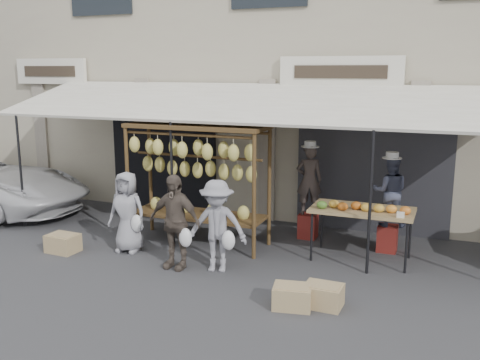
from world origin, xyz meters
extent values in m
plane|color=#2D2D30|center=(0.00, 0.00, 0.00)|extent=(90.00, 90.00, 0.00)
cube|color=tan|center=(0.00, 6.50, 3.50)|extent=(24.00, 6.00, 7.00)
cube|color=#232328|center=(2.20, 3.46, 1.25)|extent=(3.00, 0.10, 2.50)
cube|color=black|center=(-2.50, 3.46, 1.25)|extent=(2.60, 0.10, 2.50)
cube|color=silver|center=(1.50, 3.40, 3.15)|extent=(2.40, 0.10, 0.60)
cube|color=silver|center=(-5.50, 3.40, 3.15)|extent=(2.00, 0.10, 0.60)
cube|color=white|center=(0.00, 2.30, 2.60)|extent=(10.00, 2.34, 0.63)
cylinder|color=black|center=(-4.50, 1.15, 1.15)|extent=(0.05, 0.05, 2.30)
cylinder|color=black|center=(-1.00, 1.15, 1.15)|extent=(0.05, 0.05, 2.30)
cylinder|color=black|center=(2.50, 1.15, 1.15)|extent=(0.05, 0.05, 2.30)
cylinder|color=#4A3218|center=(-1.92, 1.11, 1.10)|extent=(0.07, 0.07, 2.20)
cylinder|color=#4A3218|center=(0.58, 1.11, 1.10)|extent=(0.07, 0.07, 2.20)
cylinder|color=#4A3218|center=(-1.92, 1.91, 1.10)|extent=(0.07, 0.07, 2.20)
cylinder|color=#4A3218|center=(0.58, 1.91, 1.10)|extent=(0.07, 0.07, 2.20)
cube|color=#4A3218|center=(-0.67, 1.51, 2.20)|extent=(2.60, 0.90, 0.07)
cylinder|color=#4A3218|center=(-0.67, 1.16, 2.08)|extent=(2.50, 0.05, 0.05)
cylinder|color=#4A3218|center=(-0.67, 1.86, 2.08)|extent=(2.50, 0.05, 0.05)
cylinder|color=#4A3218|center=(-0.67, 1.51, 1.65)|extent=(2.50, 0.05, 0.05)
cube|color=#4A3218|center=(-0.67, 1.51, 0.55)|extent=(2.50, 0.80, 0.05)
ellipsoid|color=#F1ED6D|center=(-1.77, 1.16, 1.86)|extent=(0.20, 0.18, 0.30)
ellipsoid|color=#F1ED6D|center=(-1.52, 1.31, 1.82)|extent=(0.20, 0.18, 0.30)
ellipsoid|color=#F1ED6D|center=(-1.28, 1.16, 1.83)|extent=(0.20, 0.18, 0.30)
ellipsoid|color=#F1ED6D|center=(-1.03, 1.31, 1.82)|extent=(0.20, 0.18, 0.30)
ellipsoid|color=#F1ED6D|center=(-0.79, 1.16, 1.81)|extent=(0.20, 0.18, 0.30)
ellipsoid|color=#F1ED6D|center=(-0.55, 1.31, 1.85)|extent=(0.20, 0.18, 0.30)
ellipsoid|color=#F1ED6D|center=(-0.30, 1.16, 1.80)|extent=(0.20, 0.18, 0.30)
ellipsoid|color=#F1ED6D|center=(-0.06, 1.31, 1.83)|extent=(0.20, 0.18, 0.30)
ellipsoid|color=#F1ED6D|center=(0.19, 1.16, 1.81)|extent=(0.20, 0.18, 0.30)
ellipsoid|color=#F1ED6D|center=(0.43, 1.31, 1.81)|extent=(0.20, 0.18, 0.30)
ellipsoid|color=#F1ED6D|center=(-1.72, 1.51, 1.45)|extent=(0.20, 0.18, 0.30)
ellipsoid|color=#F1ED6D|center=(-1.46, 1.51, 1.45)|extent=(0.20, 0.18, 0.30)
ellipsoid|color=#F1ED6D|center=(-1.19, 1.51, 1.40)|extent=(0.20, 0.18, 0.30)
ellipsoid|color=#F1ED6D|center=(-0.93, 1.51, 1.40)|extent=(0.20, 0.18, 0.30)
ellipsoid|color=#F1ED6D|center=(-0.67, 1.51, 1.39)|extent=(0.20, 0.18, 0.30)
ellipsoid|color=#F1ED6D|center=(-0.41, 1.51, 1.44)|extent=(0.20, 0.18, 0.30)
ellipsoid|color=#F1ED6D|center=(-0.14, 1.51, 1.40)|extent=(0.20, 0.18, 0.30)
ellipsoid|color=#F1ED6D|center=(0.12, 1.51, 1.40)|extent=(0.20, 0.18, 0.30)
ellipsoid|color=#F1ED6D|center=(0.38, 1.51, 1.39)|extent=(0.20, 0.18, 0.30)
cube|color=#A38B56|center=(2.30, 1.75, 0.88)|extent=(1.70, 0.90, 0.05)
cylinder|color=black|center=(1.53, 1.38, 0.42)|extent=(0.04, 0.04, 0.85)
cylinder|color=black|center=(3.07, 1.38, 0.42)|extent=(0.04, 0.04, 0.85)
cylinder|color=black|center=(1.53, 2.12, 0.42)|extent=(0.04, 0.04, 0.85)
cylinder|color=black|center=(3.07, 2.12, 0.42)|extent=(0.04, 0.04, 0.85)
ellipsoid|color=#477226|center=(1.66, 1.48, 0.97)|extent=(0.18, 0.14, 0.14)
ellipsoid|color=gold|center=(1.84, 1.63, 0.97)|extent=(0.18, 0.14, 0.14)
ellipsoid|color=#B25919|center=(2.01, 1.51, 0.97)|extent=(0.18, 0.14, 0.14)
ellipsoid|color=#B25919|center=(2.21, 1.65, 0.97)|extent=(0.18, 0.14, 0.14)
ellipsoid|color=gold|center=(2.38, 1.60, 0.97)|extent=(0.18, 0.14, 0.14)
ellipsoid|color=gold|center=(2.58, 1.61, 0.97)|extent=(0.18, 0.14, 0.14)
ellipsoid|color=orange|center=(2.78, 1.64, 0.97)|extent=(0.18, 0.14, 0.14)
ellipsoid|color=orange|center=(3.00, 1.63, 0.97)|extent=(0.18, 0.14, 0.14)
imported|color=#403632|center=(1.15, 2.59, 1.14)|extent=(0.56, 0.45, 1.34)
imported|color=#42475F|center=(2.67, 2.37, 1.10)|extent=(0.67, 0.56, 1.25)
imported|color=gray|center=(-1.64, 0.65, 0.72)|extent=(0.73, 0.50, 1.45)
imported|color=brown|center=(-0.47, 0.25, 0.78)|extent=(0.94, 0.43, 1.57)
imported|color=gray|center=(0.23, 0.38, 0.75)|extent=(1.06, 0.75, 1.50)
cube|color=maroon|center=(1.15, 2.59, 0.24)|extent=(0.38, 0.38, 0.47)
cube|color=maroon|center=(2.67, 2.37, 0.24)|extent=(0.39, 0.39, 0.48)
cube|color=tan|center=(1.75, -0.50, 0.16)|extent=(0.58, 0.48, 0.31)
cube|color=tan|center=(2.13, -0.30, 0.15)|extent=(0.53, 0.41, 0.31)
cube|color=tan|center=(-2.70, 0.17, 0.16)|extent=(0.55, 0.43, 0.32)
camera|label=1|loc=(3.62, -7.09, 3.21)|focal=40.00mm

